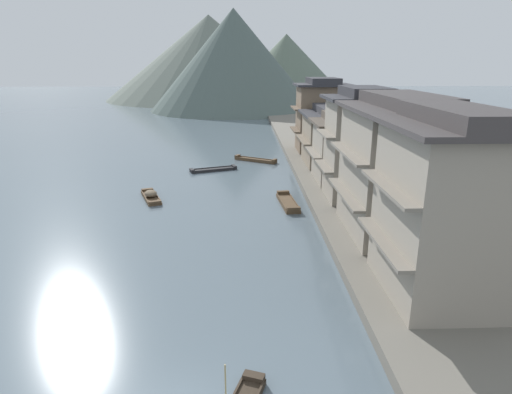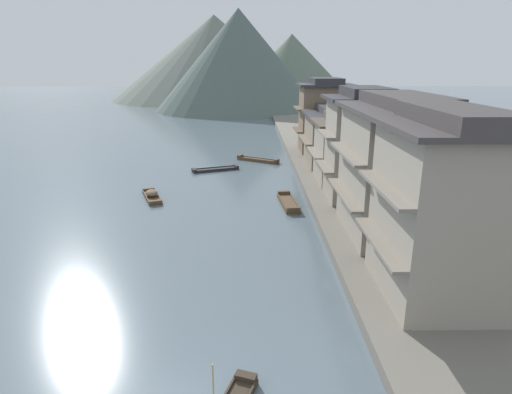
# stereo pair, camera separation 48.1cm
# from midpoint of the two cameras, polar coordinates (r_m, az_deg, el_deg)

# --- Properties ---
(riverbank_right) EXTENTS (18.00, 110.00, 0.61)m
(riverbank_right) POSITION_cam_midpoint_polar(r_m,az_deg,el_deg) (44.85, 17.36, 2.66)
(riverbank_right) COLOR #6B665B
(riverbank_right) RESTS_ON ground
(boat_moored_nearest) EXTENTS (4.96, 3.49, 0.50)m
(boat_moored_nearest) POSITION_cam_midpoint_polar(r_m,az_deg,el_deg) (50.65, 0.53, 4.94)
(boat_moored_nearest) COLOR brown
(boat_moored_nearest) RESTS_ON ground
(boat_moored_second) EXTENTS (1.58, 4.78, 0.53)m
(boat_moored_second) POSITION_cam_midpoint_polar(r_m,az_deg,el_deg) (35.17, 4.69, -0.78)
(boat_moored_second) COLOR brown
(boat_moored_second) RESTS_ON ground
(boat_moored_third) EXTENTS (5.08, 2.74, 0.38)m
(boat_moored_third) POSITION_cam_midpoint_polar(r_m,az_deg,el_deg) (46.45, -5.10, 3.67)
(boat_moored_third) COLOR #232326
(boat_moored_third) RESTS_ON ground
(boat_moored_far) EXTENTS (2.51, 4.28, 0.75)m
(boat_moored_far) POSITION_cam_midpoint_polar(r_m,az_deg,el_deg) (37.70, -13.25, 0.22)
(boat_moored_far) COLOR brown
(boat_moored_far) RESTS_ON ground
(house_waterfront_nearest) EXTENTS (6.11, 7.08, 8.74)m
(house_waterfront_nearest) POSITION_cam_midpoint_polar(r_m,az_deg,el_deg) (21.22, 24.21, -1.22)
(house_waterfront_nearest) COLOR gray
(house_waterfront_nearest) RESTS_ON riverbank_right
(house_waterfront_second) EXTENTS (7.01, 8.07, 8.74)m
(house_waterfront_second) POSITION_cam_midpoint_polar(r_m,az_deg,el_deg) (28.15, 18.75, 3.70)
(house_waterfront_second) COLOR gray
(house_waterfront_second) RESTS_ON riverbank_right
(house_waterfront_tall) EXTENTS (6.27, 5.45, 8.74)m
(house_waterfront_tall) POSITION_cam_midpoint_polar(r_m,az_deg,el_deg) (34.90, 14.25, 6.66)
(house_waterfront_tall) COLOR gray
(house_waterfront_tall) RESTS_ON riverbank_right
(house_waterfront_narrow) EXTENTS (5.32, 6.29, 6.14)m
(house_waterfront_narrow) POSITION_cam_midpoint_polar(r_m,az_deg,el_deg) (40.21, 11.52, 6.32)
(house_waterfront_narrow) COLOR gray
(house_waterfront_narrow) RESTS_ON riverbank_right
(house_waterfront_far) EXTENTS (6.96, 7.51, 6.14)m
(house_waterfront_far) POSITION_cam_midpoint_polar(r_m,az_deg,el_deg) (47.08, 10.74, 7.94)
(house_waterfront_far) COLOR gray
(house_waterfront_far) RESTS_ON riverbank_right
(house_waterfront_end) EXTENTS (6.86, 5.73, 8.74)m
(house_waterfront_end) POSITION_cam_midpoint_polar(r_m,az_deg,el_deg) (53.75, 9.28, 10.59)
(house_waterfront_end) COLOR #75604C
(house_waterfront_end) RESTS_ON riverbank_right
(hill_far_west) EXTENTS (39.46, 39.46, 19.41)m
(hill_far_west) POSITION_cam_midpoint_polar(r_m,az_deg,el_deg) (141.82, 4.80, 16.82)
(hill_far_west) COLOR #5B6B5B
(hill_far_west) RESTS_ON ground
(hill_far_centre) EXTENTS (63.16, 63.16, 24.70)m
(hill_far_centre) POSITION_cam_midpoint_polar(r_m,az_deg,el_deg) (139.91, -5.36, 17.88)
(hill_far_centre) COLOR slate
(hill_far_centre) RESTS_ON ground
(hill_far_east) EXTENTS (40.17, 40.17, 22.97)m
(hill_far_east) POSITION_cam_midpoint_polar(r_m,az_deg,el_deg) (106.79, -2.15, 17.63)
(hill_far_east) COLOR #4C5B56
(hill_far_east) RESTS_ON ground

